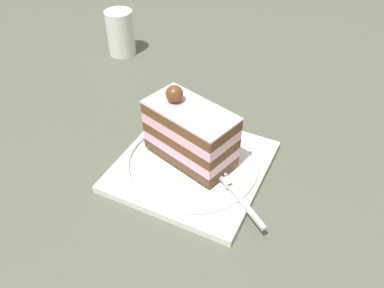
{
  "coord_description": "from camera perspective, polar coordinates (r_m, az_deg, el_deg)",
  "views": [
    {
      "loc": [
        0.12,
        -0.37,
        0.4
      ],
      "look_at": [
        0.01,
        0.01,
        0.05
      ],
      "focal_mm": 37.02,
      "sensor_mm": 36.0,
      "label": 1
    }
  ],
  "objects": [
    {
      "name": "fork",
      "position": [
        0.51,
        6.26,
        -7.0
      ],
      "size": [
        0.09,
        0.09,
        0.0
      ],
      "color": "silver",
      "rests_on": "dessert_plate"
    },
    {
      "name": "cake_slice",
      "position": [
        0.53,
        -0.41,
        1.69
      ],
      "size": [
        0.14,
        0.11,
        0.1
      ],
      "color": "brown",
      "rests_on": "dessert_plate"
    },
    {
      "name": "dessert_plate",
      "position": [
        0.56,
        -0.0,
        -2.98
      ],
      "size": [
        0.22,
        0.22,
        0.02
      ],
      "color": "white",
      "rests_on": "ground_plane"
    },
    {
      "name": "ground_plane",
      "position": [
        0.56,
        -0.79,
        -4.09
      ],
      "size": [
        2.4,
        2.4,
        0.0
      ],
      "primitive_type": "plane",
      "color": "#515747"
    },
    {
      "name": "drink_glass_near",
      "position": [
        0.84,
        -10.22,
        15.18
      ],
      "size": [
        0.05,
        0.05,
        0.09
      ],
      "color": "white",
      "rests_on": "ground_plane"
    }
  ]
}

